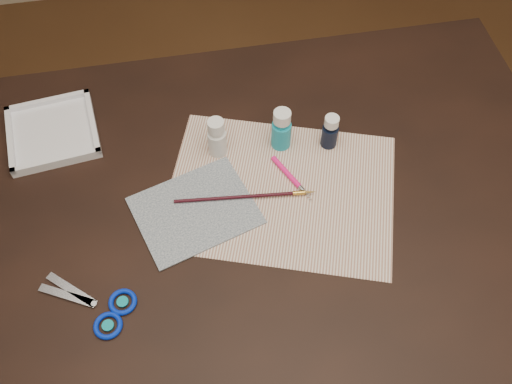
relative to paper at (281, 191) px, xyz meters
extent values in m
cube|color=#422614|center=(-0.06, -0.03, -0.76)|extent=(3.50, 3.50, 0.02)
cube|color=black|center=(-0.06, -0.03, -0.38)|extent=(1.30, 0.90, 0.75)
cube|color=silver|center=(0.00, 0.00, 0.00)|extent=(0.53, 0.46, 0.00)
cube|color=#14253F|center=(-0.17, -0.02, 0.00)|extent=(0.27, 0.24, 0.00)
cylinder|color=silver|center=(-0.11, 0.12, 0.05)|extent=(0.04, 0.04, 0.09)
cylinder|color=#1897B1|center=(0.02, 0.12, 0.05)|extent=(0.05, 0.05, 0.10)
cylinder|color=black|center=(0.12, 0.10, 0.04)|extent=(0.04, 0.04, 0.08)
cube|color=white|center=(-0.45, 0.23, 0.01)|extent=(0.20, 0.20, 0.02)
camera|label=1|loc=(-0.16, -0.61, 0.94)|focal=40.00mm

